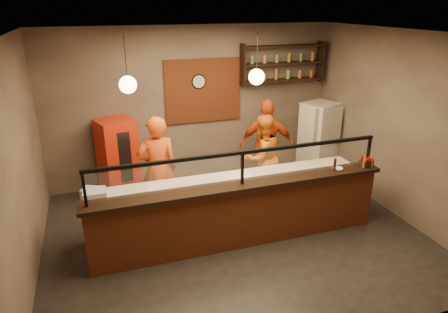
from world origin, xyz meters
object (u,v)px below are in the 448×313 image
object	(u,v)px
cook_left	(158,169)
pepper_mill	(335,164)
cook_mid	(262,158)
fridge	(318,139)
condiment_caddy	(366,163)
wall_clock	(199,81)
red_cooler	(118,158)
cook_right	(267,145)
pizza_dough	(239,176)

from	to	relation	value
cook_left	pepper_mill	size ratio (longest dim) A/B	9.46
cook_mid	fridge	bearing A→B (deg)	-171.64
cook_mid	fridge	distance (m)	1.79
condiment_caddy	pepper_mill	bearing A→B (deg)	178.62
wall_clock	red_cooler	distance (m)	2.21
wall_clock	pepper_mill	distance (m)	3.27
condiment_caddy	pepper_mill	xyz separation A→B (m)	(-0.60, 0.01, 0.04)
cook_left	red_cooler	distance (m)	1.34
fridge	cook_right	bearing A→B (deg)	173.65
cook_left	cook_right	world-z (taller)	cook_left
pepper_mill	wall_clock	bearing A→B (deg)	118.65
cook_right	condiment_caddy	size ratio (longest dim) A/B	9.51
cook_mid	pepper_mill	size ratio (longest dim) A/B	8.44
pizza_dough	pepper_mill	size ratio (longest dim) A/B	2.25
cook_left	pizza_dough	distance (m)	1.40
cook_left	pepper_mill	xyz separation A→B (m)	(2.66, -1.24, 0.22)
cook_right	red_cooler	distance (m)	2.94
pepper_mill	condiment_caddy	bearing A→B (deg)	-1.38
wall_clock	condiment_caddy	world-z (taller)	wall_clock
wall_clock	fridge	xyz separation A→B (m)	(2.50, -0.65, -1.29)
cook_mid	red_cooler	bearing A→B (deg)	-36.43
cook_right	fridge	world-z (taller)	cook_right
red_cooler	pepper_mill	bearing A→B (deg)	-55.52
fridge	pizza_dough	xyz separation A→B (m)	(-2.42, -1.51, 0.10)
wall_clock	red_cooler	xyz separation A→B (m)	(-1.74, -0.31, -1.33)
fridge	wall_clock	bearing A→B (deg)	145.58
pizza_dough	condiment_caddy	bearing A→B (deg)	-16.61
fridge	red_cooler	world-z (taller)	fridge
cook_mid	fridge	size ratio (longest dim) A/B	1.04
pepper_mill	fridge	bearing A→B (deg)	64.62
cook_mid	cook_right	xyz separation A→B (m)	(0.26, 0.37, 0.10)
cook_mid	red_cooler	world-z (taller)	cook_mid
cook_mid	condiment_caddy	distance (m)	1.91
condiment_caddy	pepper_mill	size ratio (longest dim) A/B	0.99
cook_left	cook_right	bearing A→B (deg)	-166.13
wall_clock	red_cooler	size ratio (longest dim) A/B	0.19
cook_mid	cook_right	size ratio (longest dim) A/B	0.90
pepper_mill	cook_left	bearing A→B (deg)	154.93
cook_right	pizza_dough	bearing A→B (deg)	69.64
wall_clock	fridge	world-z (taller)	wall_clock
cook_right	pizza_dough	xyz separation A→B (m)	(-1.03, -1.18, -0.03)
pepper_mill	cook_mid	bearing A→B (deg)	114.78
cook_mid	wall_clock	bearing A→B (deg)	-72.22
fridge	pizza_dough	distance (m)	2.85
cook_mid	pizza_dough	world-z (taller)	cook_mid
wall_clock	pepper_mill	world-z (taller)	wall_clock
cook_right	condiment_caddy	distance (m)	2.05
cook_left	red_cooler	xyz separation A→B (m)	(-0.58, 1.20, -0.17)
condiment_caddy	fridge	bearing A→B (deg)	79.29
pizza_dough	red_cooler	bearing A→B (deg)	134.46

